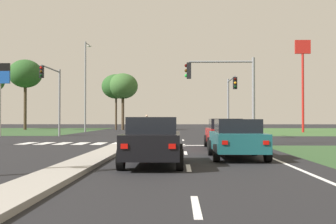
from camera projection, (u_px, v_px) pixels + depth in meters
ground_plane at (136, 140)px, 32.36m from camera, size 200.00×200.00×0.00m
median_island_near at (75, 167)px, 13.37m from camera, size 1.20×22.00×0.14m
median_island_far at (155, 130)px, 57.35m from camera, size 1.20×36.00×0.14m
lane_dash_near at (196, 206)px, 7.58m from camera, size 0.14×2.00×0.01m
lane_dash_second at (189, 168)px, 13.57m from camera, size 0.14×2.00×0.01m
lane_dash_third at (186, 153)px, 19.57m from camera, size 0.14×2.00×0.01m
lane_dash_fourth at (184, 145)px, 25.57m from camera, size 0.14×2.00×0.01m
lane_dash_fifth at (183, 140)px, 31.57m from camera, size 0.14×2.00×0.01m
edge_line_right at (291, 166)px, 14.19m from camera, size 0.14×24.00×0.01m
stop_bar_near at (189, 145)px, 25.27m from camera, size 6.40×0.50×0.01m
crosswalk_bar_near at (27, 143)px, 27.33m from camera, size 0.70×2.80×0.01m
crosswalk_bar_second at (45, 143)px, 27.30m from camera, size 0.70×2.80×0.01m
crosswalk_bar_third at (63, 143)px, 27.27m from camera, size 0.70×2.80×0.01m
crosswalk_bar_fourth at (81, 143)px, 27.24m from camera, size 0.70×2.80×0.01m
crosswalk_bar_fifth at (99, 144)px, 27.21m from camera, size 0.70×2.80×0.01m
crosswalk_bar_sixth at (118, 144)px, 27.18m from camera, size 0.70×2.80×0.01m
crosswalk_bar_seventh at (136, 144)px, 27.15m from camera, size 0.70×2.80×0.01m
car_black_near at (153, 141)px, 14.36m from camera, size 1.98×4.59×1.59m
car_silver_second at (139, 125)px, 60.66m from camera, size 2.07×4.28×1.52m
car_red_third at (225, 133)px, 22.76m from camera, size 2.00×4.31×1.56m
car_teal_fourth at (237, 138)px, 16.87m from camera, size 2.05×4.39×1.53m
traffic_signal_near_right at (227, 85)px, 25.67m from camera, size 4.16×0.32×5.19m
traffic_signal_far_right at (231, 95)px, 36.87m from camera, size 0.32×5.12×5.14m
traffic_signal_far_left at (53, 88)px, 37.28m from camera, size 0.32×5.48×6.03m
street_lamp_third at (86, 82)px, 52.07m from camera, size 0.56×2.24×10.83m
pedestrian_at_median at (147, 122)px, 45.75m from camera, size 0.34×0.34×1.85m
fastfood_pole_sign at (303, 65)px, 50.85m from camera, size 1.80×0.40×10.81m
fuel_price_totem at (0, 83)px, 38.55m from camera, size 1.80×0.24×6.51m
treeline_second at (25, 74)px, 63.18m from camera, size 4.83×4.83×10.22m
treeline_third at (116, 87)px, 62.88m from camera, size 4.18×4.18×8.06m
treeline_fourth at (123, 86)px, 62.21m from camera, size 4.30×4.30×8.11m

